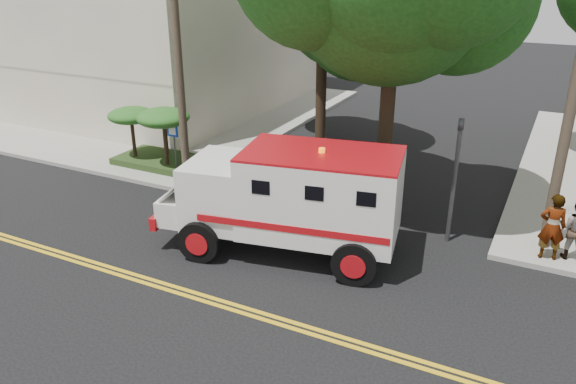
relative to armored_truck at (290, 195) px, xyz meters
The scene contains 12 objects.
ground 3.45m from the armored_truck, 90.97° to the right, with size 100.00×100.00×0.00m, color black.
sidewalk_nw 17.21m from the armored_truck, 142.25° to the left, with size 17.00×17.00×0.15m, color gray.
building_left 19.94m from the armored_truck, 142.37° to the left, with size 16.00×14.00×10.00m, color beige.
utility_pole_left 6.99m from the armored_truck, 152.11° to the left, with size 0.28×0.28×9.00m, color #382D23.
utility_pole_right 7.56m from the armored_truck, 27.05° to the left, with size 0.28×0.28×9.00m, color #382D23.
tree_left 10.04m from the armored_truck, 107.28° to the left, with size 4.48×4.20×7.70m.
traffic_signal 4.59m from the armored_truck, 34.64° to the left, with size 0.15×0.18×3.60m.
accessibility_sign 7.01m from the armored_truck, 153.16° to the left, with size 0.45×0.10×2.02m.
palm_planter 8.31m from the armored_truck, 154.23° to the left, with size 3.52×2.63×2.36m.
armored_truck is the anchor object (origin of this frame).
pedestrian_a 6.86m from the armored_truck, 21.39° to the left, with size 0.67×0.44×1.83m, color gray.
pedestrian_b 7.47m from the armored_truck, 21.93° to the left, with size 0.83×0.65×1.70m, color gray.
Camera 1 is at (6.16, -9.22, 7.51)m, focal length 35.00 mm.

